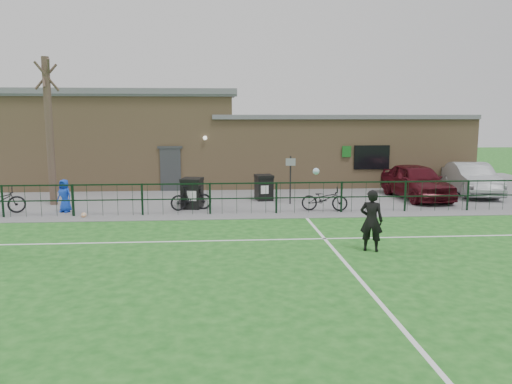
{
  "coord_description": "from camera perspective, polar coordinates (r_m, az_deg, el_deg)",
  "views": [
    {
      "loc": [
        -1.18,
        -10.45,
        3.7
      ],
      "look_at": [
        0.0,
        5.0,
        1.3
      ],
      "focal_mm": 35.0,
      "sensor_mm": 36.0,
      "label": 1
    }
  ],
  "objects": [
    {
      "name": "ground",
      "position": [
        11.15,
        1.98,
        -10.58
      ],
      "size": [
        90.0,
        90.0,
        0.0
      ],
      "primitive_type": "plane",
      "color": "#1B5B1B",
      "rests_on": "ground"
    },
    {
      "name": "paving_strip",
      "position": [
        24.26,
        -1.52,
        0.05
      ],
      "size": [
        34.0,
        13.0,
        0.02
      ],
      "primitive_type": "cube",
      "color": "slate",
      "rests_on": "ground"
    },
    {
      "name": "pitch_line_touch",
      "position": [
        18.66,
        -0.65,
        -2.62
      ],
      "size": [
        28.0,
        0.1,
        0.01
      ],
      "primitive_type": "cube",
      "color": "white",
      "rests_on": "ground"
    },
    {
      "name": "pitch_line_mid",
      "position": [
        14.96,
        0.29,
        -5.5
      ],
      "size": [
        28.0,
        0.1,
        0.01
      ],
      "primitive_type": "cube",
      "color": "white",
      "rests_on": "ground"
    },
    {
      "name": "pitch_line_perp",
      "position": [
        11.53,
        12.07,
        -10.09
      ],
      "size": [
        0.1,
        16.0,
        0.01
      ],
      "primitive_type": "cube",
      "color": "white",
      "rests_on": "ground"
    },
    {
      "name": "perimeter_fence",
      "position": [
        18.75,
        -0.7,
        -0.72
      ],
      "size": [
        28.0,
        0.1,
        1.2
      ],
      "primitive_type": "cube",
      "color": "black",
      "rests_on": "ground"
    },
    {
      "name": "bare_tree",
      "position": [
        22.05,
        -22.52,
        6.32
      ],
      "size": [
        0.3,
        0.3,
        6.0
      ],
      "primitive_type": "cylinder",
      "color": "#47352B",
      "rests_on": "ground"
    },
    {
      "name": "wheelie_bin_left",
      "position": [
        19.99,
        -7.3,
        -0.25
      ],
      "size": [
        0.9,
        0.97,
        1.12
      ],
      "primitive_type": "cube",
      "rotation": [
        0.0,
        0.0,
        -0.21
      ],
      "color": "black",
      "rests_on": "paving_strip"
    },
    {
      "name": "wheelie_bin_right",
      "position": [
        21.74,
        0.9,
        0.42
      ],
      "size": [
        0.79,
        0.87,
        1.02
      ],
      "primitive_type": "cube",
      "rotation": [
        0.0,
        0.0,
        0.17
      ],
      "color": "black",
      "rests_on": "paving_strip"
    },
    {
      "name": "sign_post",
      "position": [
        20.74,
        3.94,
        1.36
      ],
      "size": [
        0.07,
        0.07,
        2.0
      ],
      "primitive_type": "cylinder",
      "rotation": [
        0.0,
        0.0,
        -0.13
      ],
      "color": "black",
      "rests_on": "paving_strip"
    },
    {
      "name": "car_maroon",
      "position": [
        23.2,
        17.86,
        1.18
      ],
      "size": [
        2.18,
        4.68,
        1.55
      ],
      "primitive_type": "imported",
      "rotation": [
        0.0,
        0.0,
        0.08
      ],
      "color": "#460C15",
      "rests_on": "paving_strip"
    },
    {
      "name": "car_silver",
      "position": [
        25.27,
        23.39,
        1.39
      ],
      "size": [
        2.23,
        4.66,
        1.47
      ],
      "primitive_type": "imported",
      "rotation": [
        0.0,
        0.0,
        -0.16
      ],
      "color": "#95989C",
      "rests_on": "paving_strip"
    },
    {
      "name": "bicycle_d",
      "position": [
        19.58,
        -7.43,
        -0.66
      ],
      "size": [
        1.68,
        0.84,
        0.97
      ],
      "primitive_type": "imported",
      "rotation": [
        0.0,
        0.0,
        1.82
      ],
      "color": "black",
      "rests_on": "paving_strip"
    },
    {
      "name": "bicycle_e",
      "position": [
        19.47,
        7.84,
        -0.78
      ],
      "size": [
        1.86,
        0.95,
        0.93
      ],
      "primitive_type": "imported",
      "rotation": [
        0.0,
        0.0,
        1.38
      ],
      "color": "black",
      "rests_on": "paving_strip"
    },
    {
      "name": "spectator_child",
      "position": [
        20.38,
        -21.04,
        -0.4
      ],
      "size": [
        0.73,
        0.62,
        1.26
      ],
      "primitive_type": "imported",
      "rotation": [
        0.0,
        0.0,
        -0.43
      ],
      "color": "blue",
      "rests_on": "paving_strip"
    },
    {
      "name": "goalkeeper_kick",
      "position": [
        14.03,
        12.87,
        -3.04
      ],
      "size": [
        1.39,
        3.62,
        1.96
      ],
      "color": "black",
      "rests_on": "ground"
    },
    {
      "name": "ball_ground",
      "position": [
        19.18,
        -19.08,
        -2.51
      ],
      "size": [
        0.2,
        0.2,
        0.2
      ],
      "primitive_type": "sphere",
      "color": "white",
      "rests_on": "ground"
    },
    {
      "name": "clubhouse",
      "position": [
        26.99,
        -3.74,
        5.64
      ],
      "size": [
        24.25,
        5.4,
        4.96
      ],
      "color": "tan",
      "rests_on": "ground"
    }
  ]
}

